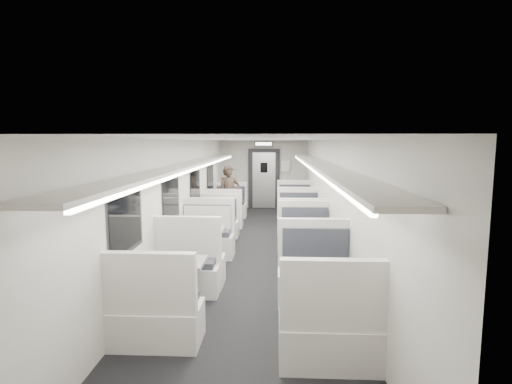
# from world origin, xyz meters

# --- Properties ---
(room) EXTENTS (3.24, 12.24, 2.64)m
(room) POSITION_xyz_m (0.00, 0.00, 1.20)
(room) COLOR black
(room) RESTS_ON ground
(booth_left_a) EXTENTS (1.00, 2.03, 1.08)m
(booth_left_a) POSITION_xyz_m (-1.00, 3.46, 0.36)
(booth_left_a) COLOR beige
(booth_left_a) RESTS_ON room
(booth_left_b) EXTENTS (0.97, 1.96, 1.05)m
(booth_left_b) POSITION_xyz_m (-1.00, 0.91, 0.35)
(booth_left_b) COLOR beige
(booth_left_b) RESTS_ON room
(booth_left_c) EXTENTS (1.10, 2.23, 1.19)m
(booth_left_c) POSITION_xyz_m (-1.00, -0.95, 0.40)
(booth_left_c) COLOR beige
(booth_left_c) RESTS_ON room
(booth_left_d) EXTENTS (1.07, 2.16, 1.16)m
(booth_left_d) POSITION_xyz_m (-1.00, -2.89, 0.39)
(booth_left_d) COLOR beige
(booth_left_d) RESTS_ON room
(booth_right_a) EXTENTS (1.07, 2.17, 1.16)m
(booth_right_a) POSITION_xyz_m (1.00, 3.35, 0.39)
(booth_right_a) COLOR beige
(booth_right_a) RESTS_ON room
(booth_right_b) EXTENTS (1.09, 2.20, 1.18)m
(booth_right_b) POSITION_xyz_m (1.00, 1.24, 0.39)
(booth_right_b) COLOR beige
(booth_right_b) RESTS_ON room
(booth_right_c) EXTENTS (1.06, 2.14, 1.14)m
(booth_right_c) POSITION_xyz_m (1.00, -0.88, 0.38)
(booth_right_c) COLOR beige
(booth_right_c) RESTS_ON room
(booth_right_d) EXTENTS (1.11, 2.26, 1.21)m
(booth_right_d) POSITION_xyz_m (1.00, -3.19, 0.40)
(booth_right_d) COLOR beige
(booth_right_d) RESTS_ON room
(passenger) EXTENTS (0.70, 0.55, 1.68)m
(passenger) POSITION_xyz_m (-0.92, 3.15, 0.84)
(passenger) COLOR black
(passenger) RESTS_ON room
(window_a) EXTENTS (0.02, 1.18, 0.84)m
(window_a) POSITION_xyz_m (-1.49, 3.40, 1.35)
(window_a) COLOR black
(window_a) RESTS_ON room
(window_b) EXTENTS (0.02, 1.18, 0.84)m
(window_b) POSITION_xyz_m (-1.49, 1.20, 1.35)
(window_b) COLOR black
(window_b) RESTS_ON room
(window_c) EXTENTS (0.02, 1.18, 0.84)m
(window_c) POSITION_xyz_m (-1.49, -1.00, 1.35)
(window_c) COLOR black
(window_c) RESTS_ON room
(window_d) EXTENTS (0.02, 1.18, 0.84)m
(window_d) POSITION_xyz_m (-1.49, -3.20, 1.35)
(window_d) COLOR black
(window_d) RESTS_ON room
(luggage_rack_left) EXTENTS (0.46, 10.40, 0.09)m
(luggage_rack_left) POSITION_xyz_m (-1.24, -0.30, 1.92)
(luggage_rack_left) COLOR beige
(luggage_rack_left) RESTS_ON room
(luggage_rack_right) EXTENTS (0.46, 10.40, 0.09)m
(luggage_rack_right) POSITION_xyz_m (1.24, -0.30, 1.92)
(luggage_rack_right) COLOR beige
(luggage_rack_right) RESTS_ON room
(vestibule_door) EXTENTS (1.10, 0.13, 2.10)m
(vestibule_door) POSITION_xyz_m (0.00, 5.93, 1.04)
(vestibule_door) COLOR black
(vestibule_door) RESTS_ON room
(exit_sign) EXTENTS (0.62, 0.12, 0.16)m
(exit_sign) POSITION_xyz_m (0.00, 5.44, 2.28)
(exit_sign) COLOR black
(exit_sign) RESTS_ON room
(wall_notice) EXTENTS (0.32, 0.02, 0.40)m
(wall_notice) POSITION_xyz_m (0.75, 5.92, 1.50)
(wall_notice) COLOR silver
(wall_notice) RESTS_ON room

